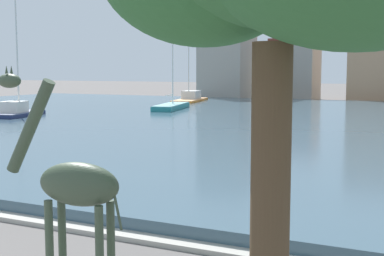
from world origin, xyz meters
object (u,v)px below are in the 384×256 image
Objects in this scene: giraffe_statue at (72,188)px; sailboat_navy at (19,114)px; sailboat_teal at (173,108)px; sailboat_orange at (189,101)px.

sailboat_navy is at bearing 134.98° from giraffe_statue.
giraffe_statue is 0.49× the size of sailboat_teal.
sailboat_orange is at bearing 108.45° from sailboat_teal.
sailboat_orange is (-20.59, 46.59, -1.54)m from giraffe_statue.
giraffe_statue is 0.43× the size of sailboat_orange.
sailboat_navy is (-7.26, -11.88, 0.09)m from sailboat_teal.
sailboat_teal is 0.87× the size of sailboat_orange.
sailboat_navy is 1.00× the size of sailboat_orange.
sailboat_orange is (-3.43, 10.28, 0.06)m from sailboat_teal.
sailboat_navy reaches higher than giraffe_statue.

